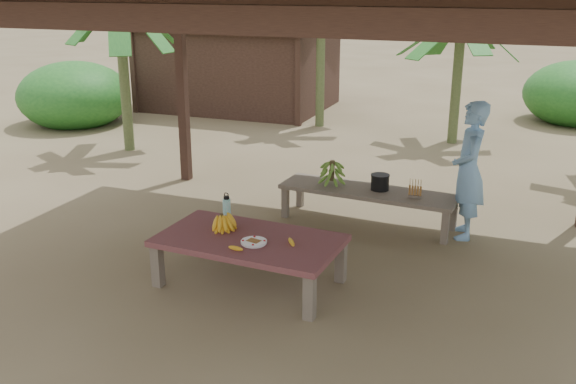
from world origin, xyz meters
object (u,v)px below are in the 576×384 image
at_px(bench, 368,194).
at_px(ripe_banana_bunch, 222,221).
at_px(work_table, 249,244).
at_px(woman, 469,171).
at_px(water_flask, 227,209).
at_px(plate, 254,242).
at_px(cooking_pot, 380,182).

height_order(bench, ripe_banana_bunch, ripe_banana_bunch).
distance_m(work_table, bench, 2.18).
bearing_deg(ripe_banana_bunch, work_table, -17.97).
height_order(ripe_banana_bunch, woman, woman).
bearing_deg(ripe_banana_bunch, water_flask, 104.31).
bearing_deg(woman, ripe_banana_bunch, -60.18).
bearing_deg(plate, ripe_banana_bunch, 152.39).
xyz_separation_m(work_table, cooking_pot, (0.82, 2.12, 0.11)).
relative_size(ripe_banana_bunch, water_flask, 0.96).
bearing_deg(cooking_pot, water_flask, -125.43).
height_order(work_table, bench, work_table).
distance_m(water_flask, woman, 2.87).
bearing_deg(water_flask, plate, -42.95).
relative_size(plate, cooking_pot, 1.14).
bearing_deg(plate, woman, 51.31).
bearing_deg(bench, woman, 5.24).
xyz_separation_m(ripe_banana_bunch, cooking_pot, (1.18, 2.00, -0.05)).
bearing_deg(water_flask, woman, 36.78).
bearing_deg(plate, water_flask, 137.05).
distance_m(bench, cooking_pot, 0.21).
bearing_deg(ripe_banana_bunch, cooking_pot, 59.40).
distance_m(ripe_banana_bunch, water_flask, 0.26).
relative_size(work_table, bench, 0.83).
height_order(work_table, plate, plate).
distance_m(ripe_banana_bunch, woman, 2.98).
bearing_deg(water_flask, ripe_banana_bunch, -75.69).
relative_size(bench, woman, 1.37).
xyz_separation_m(work_table, ripe_banana_bunch, (-0.36, 0.12, 0.16)).
xyz_separation_m(ripe_banana_bunch, plate, (0.46, -0.24, -0.07)).
xyz_separation_m(bench, cooking_pot, (0.14, 0.05, 0.15)).
relative_size(work_table, water_flask, 5.96).
bearing_deg(work_table, water_flask, 142.31).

